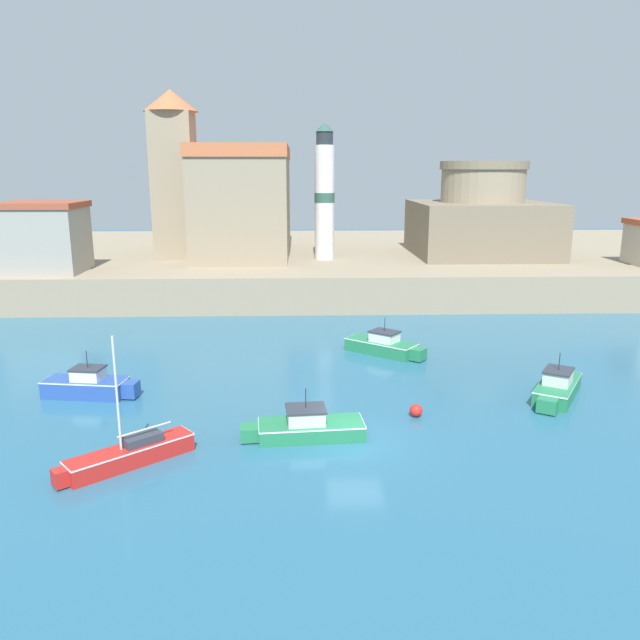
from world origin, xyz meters
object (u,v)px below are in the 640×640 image
Objects in this scene: church at (235,197)px; fortress at (481,221)px; motorboat_green_4 at (307,427)px; lighthouse at (325,195)px; harbor_shed_mid_row at (44,237)px; sailboat_red_2 at (130,454)px; motorboat_green_1 at (384,345)px; mooring_buoy at (416,410)px; motorboat_blue_0 at (89,385)px; motorboat_green_3 at (557,387)px.

church is 1.36× the size of fortress.
lighthouse reaches higher than motorboat_green_4.
fortress reaches higher than harbor_shed_mid_row.
harbor_shed_mid_row reaches higher than sailboat_red_2.
mooring_buoy is at bearing -89.05° from motorboat_green_1.
lighthouse is 1.93× the size of harbor_shed_mid_row.
mooring_buoy is (16.73, -3.35, -0.29)m from motorboat_blue_0.
sailboat_red_2 is 41.78m from church.
church is 9.60m from lighthouse.
motorboat_green_3 is at bearing -98.63° from fortress.
fortress reaches higher than mooring_buoy.
motorboat_green_4 is 0.44× the size of lighthouse.
church is 1.42× the size of lighthouse.
church reaches higher than motorboat_blue_0.
fortress reaches higher than motorboat_blue_0.
harbor_shed_mid_row is (-21.86, 27.69, 5.57)m from motorboat_green_4.
motorboat_blue_0 is 17.06m from mooring_buoy.
motorboat_green_4 is (-13.15, -4.57, -0.06)m from motorboat_green_3.
fortress is (25.32, 39.89, 6.11)m from sailboat_red_2.
church is (-12.04, 36.25, 8.62)m from mooring_buoy.
church is at bearing 108.37° from mooring_buoy.
sailboat_red_2 is 0.41× the size of fortress.
mooring_buoy is at bearing 22.76° from motorboat_green_4.
lighthouse reaches higher than sailboat_red_2.
sailboat_red_2 is (-12.32, -15.26, -0.08)m from motorboat_green_1.
motorboat_green_4 is at bearing 18.71° from sailboat_red_2.
motorboat_green_4 is 42.05m from fortress.
sailboat_red_2 is 1.04× the size of motorboat_green_3.
fortress is at bearing 57.59° from sailboat_red_2.
mooring_buoy is 39.16m from church.
fortress is at bearing 64.16° from motorboat_green_4.
harbor_shed_mid_row reaches higher than motorboat_green_1.
church is 25.00m from fortress.
mooring_buoy is at bearing -163.35° from motorboat_green_3.
sailboat_red_2 is 33.98m from harbor_shed_mid_row.
harbor_shed_mid_row reaches higher than motorboat_blue_0.
motorboat_green_4 is at bearing -115.84° from fortress.
motorboat_green_3 is 0.41× the size of lighthouse.
motorboat_green_3 is at bearing 16.65° from mooring_buoy.
motorboat_green_4 is 8.93× the size of mooring_buoy.
church is (-6.73, 38.48, 8.43)m from motorboat_green_4.
motorboat_green_3 is at bearing 19.18° from motorboat_green_4.
harbor_shed_mid_row is at bearing -166.29° from fortress.
motorboat_green_1 is at bearing 134.16° from motorboat_green_3.
lighthouse is (-3.17, 32.59, 8.98)m from mooring_buoy.
motorboat_green_3 is at bearing -59.61° from church.
harbor_shed_mid_row is at bearing 115.28° from motorboat_blue_0.
motorboat_blue_0 is 18.07m from motorboat_green_1.
motorboat_blue_0 is 12.71m from motorboat_green_4.
motorboat_green_4 is 5.76m from mooring_buoy.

